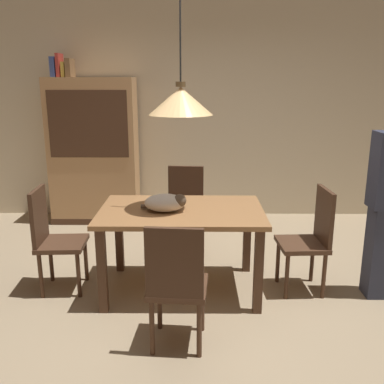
% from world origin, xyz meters
% --- Properties ---
extents(ground, '(10.00, 10.00, 0.00)m').
position_xyz_m(ground, '(0.00, 0.00, 0.00)').
color(ground, '#998466').
extents(back_wall, '(6.40, 0.10, 2.90)m').
position_xyz_m(back_wall, '(0.00, 2.65, 1.45)').
color(back_wall, beige).
rests_on(back_wall, ground).
extents(dining_table, '(1.40, 0.90, 0.75)m').
position_xyz_m(dining_table, '(-0.15, 0.37, 0.65)').
color(dining_table, olive).
rests_on(dining_table, ground).
extents(chair_right_side, '(0.42, 0.42, 0.93)m').
position_xyz_m(chair_right_side, '(0.98, 0.38, 0.51)').
color(chair_right_side, '#472D1E').
rests_on(chair_right_side, ground).
extents(chair_near_front, '(0.43, 0.43, 0.93)m').
position_xyz_m(chair_near_front, '(-0.15, -0.51, 0.51)').
color(chair_near_front, '#472D1E').
rests_on(chair_near_front, ground).
extents(chair_far_back, '(0.43, 0.43, 0.93)m').
position_xyz_m(chair_far_back, '(-0.14, 1.25, 0.51)').
color(chair_far_back, '#472D1E').
rests_on(chair_far_back, ground).
extents(chair_left_side, '(0.42, 0.42, 0.93)m').
position_xyz_m(chair_left_side, '(-1.28, 0.37, 0.51)').
color(chair_left_side, '#472D1E').
rests_on(chair_left_side, ground).
extents(cat_sleeping, '(0.39, 0.24, 0.16)m').
position_xyz_m(cat_sleeping, '(-0.27, 0.31, 0.83)').
color(cat_sleeping, beige).
rests_on(cat_sleeping, dining_table).
extents(pendant_lamp, '(0.52, 0.52, 1.30)m').
position_xyz_m(pendant_lamp, '(-0.15, 0.37, 1.66)').
color(pendant_lamp, '#E5B775').
extents(hutch_bookcase, '(1.12, 0.45, 1.85)m').
position_xyz_m(hutch_bookcase, '(-1.34, 2.32, 0.89)').
color(hutch_bookcase, tan).
rests_on(hutch_bookcase, ground).
extents(book_blue_wide, '(0.06, 0.24, 0.24)m').
position_xyz_m(book_blue_wide, '(-1.76, 2.32, 1.97)').
color(book_blue_wide, '#384C93').
rests_on(book_blue_wide, hutch_bookcase).
extents(book_red_tall, '(0.04, 0.22, 0.28)m').
position_xyz_m(book_red_tall, '(-1.70, 2.32, 1.99)').
color(book_red_tall, '#B73833').
rests_on(book_red_tall, hutch_bookcase).
extents(book_yellow_short, '(0.04, 0.20, 0.18)m').
position_xyz_m(book_yellow_short, '(-1.64, 2.32, 1.94)').
color(book_yellow_short, gold).
rests_on(book_yellow_short, hutch_bookcase).
extents(book_brown_thick, '(0.06, 0.24, 0.22)m').
position_xyz_m(book_brown_thick, '(-1.57, 2.32, 1.96)').
color(book_brown_thick, brown).
rests_on(book_brown_thick, hutch_bookcase).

